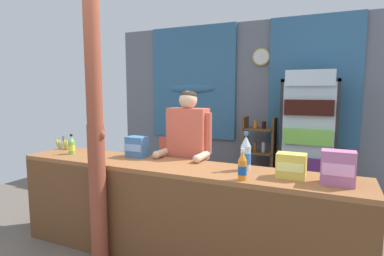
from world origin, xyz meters
The scene contains 15 objects.
ground_plane centered at (0.00, 1.16, 0.00)m, with size 7.56×7.56×0.00m, color #665B51.
back_wall_curtained centered at (-0.01, 2.96, 1.39)m, with size 4.69×0.22×2.68m.
stall_counter centered at (0.00, 0.34, 0.57)m, with size 3.29×0.57×0.91m.
timber_post centered at (-0.59, 0.08, 1.25)m, with size 0.17×0.15×2.60m.
drink_fridge centered at (1.02, 2.42, 1.01)m, with size 0.71×0.63×1.85m.
bottle_shelf_rack centered at (0.30, 2.61, 0.62)m, with size 0.48×0.28×1.20m.
plastic_lawn_chair centered at (-1.02, 2.09, 0.49)m, with size 0.48×0.48×0.86m.
shopkeeper centered at (-0.07, 0.88, 1.01)m, with size 0.52×0.42×1.59m.
soda_bottle_water centered at (0.64, 0.55, 1.05)m, with size 0.09×0.09×0.34m.
soda_bottle_orange_soda centered at (0.70, 0.25, 1.02)m, with size 0.07×0.07×0.25m.
soda_bottle_lime_soda centered at (-1.25, 0.43, 1.00)m, with size 0.07×0.07×0.22m.
snack_box_biscuit centered at (-0.52, 0.61, 1.02)m, with size 0.21×0.15×0.21m.
snack_box_instant_noodle centered at (1.03, 0.47, 1.01)m, with size 0.22×0.14×0.20m.
snack_box_wafer centered at (1.36, 0.42, 1.04)m, with size 0.23×0.14×0.25m.
banana_bunch centered at (-1.56, 0.61, 0.97)m, with size 0.27×0.06×0.16m.
Camera 1 is at (1.32, -2.03, 1.60)m, focal length 29.06 mm.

